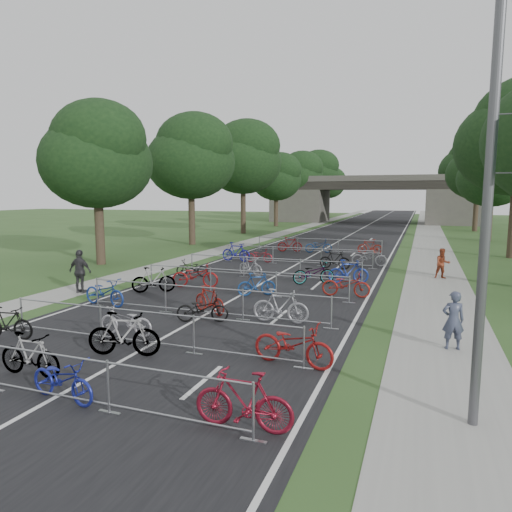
{
  "coord_description": "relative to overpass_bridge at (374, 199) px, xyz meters",
  "views": [
    {
      "loc": [
        7.24,
        -7.06,
        4.33
      ],
      "look_at": [
        -0.94,
        15.27,
        1.1
      ],
      "focal_mm": 32.0,
      "sensor_mm": 36.0,
      "label": 1
    }
  ],
  "objects": [
    {
      "name": "bike_20",
      "position": [
        -4.02,
        -45.09,
        -2.92
      ],
      "size": [
        2.11,
        0.85,
        1.23
      ],
      "primitive_type": "imported",
      "rotation": [
        0.0,
        0.0,
        1.44
      ],
      "color": "navy",
      "rests_on": "ground"
    },
    {
      "name": "bike_23",
      "position": [
        4.3,
        -44.14,
        -2.99
      ],
      "size": [
        2.14,
        0.95,
        1.09
      ],
      "primitive_type": "imported",
      "rotation": [
        0.0,
        0.0,
        1.68
      ],
      "color": "#A09FA6",
      "rests_on": "ground"
    },
    {
      "name": "bike_17",
      "position": [
        -1.25,
        -49.73,
        -3.01
      ],
      "size": [
        1.77,
        1.18,
        1.04
      ],
      "primitive_type": "imported",
      "rotation": [
        0.0,
        0.0,
        1.13
      ],
      "color": "gray",
      "rests_on": "ground"
    },
    {
      "name": "bike_13",
      "position": [
        -2.62,
        -53.4,
        -2.97
      ],
      "size": [
        2.28,
        1.33,
        1.13
      ],
      "primitive_type": "imported",
      "rotation": [
        0.0,
        0.0,
        1.86
      ],
      "color": "maroon",
      "rests_on": "ground"
    },
    {
      "name": "ground",
      "position": [
        0.0,
        -65.0,
        -3.53
      ],
      "size": [
        200.0,
        200.0,
        0.0
      ],
      "primitive_type": "plane",
      "color": "#2F4E21",
      "rests_on": "ground"
    },
    {
      "name": "bike_2",
      "position": [
        0.29,
        -64.9,
        -3.06
      ],
      "size": [
        1.88,
        0.89,
        0.95
      ],
      "primitive_type": "imported",
      "rotation": [
        0.0,
        0.0,
        1.42
      ],
      "color": "navy",
      "rests_on": "ground"
    },
    {
      "name": "bike_26",
      "position": [
        0.03,
        -38.85,
        -3.01
      ],
      "size": [
        2.09,
        1.25,
        1.04
      ],
      "primitive_type": "imported",
      "rotation": [
        0.0,
        0.0,
        1.88
      ],
      "color": "navy",
      "rests_on": "ground"
    },
    {
      "name": "bike_15",
      "position": [
        4.3,
        -52.95,
        -3.0
      ],
      "size": [
        2.05,
        0.77,
        1.06
      ],
      "primitive_type": "imported",
      "rotation": [
        0.0,
        0.0,
        1.6
      ],
      "color": "maroon",
      "rests_on": "ground"
    },
    {
      "name": "bike_7",
      "position": [
        4.3,
        -61.29,
        -2.97
      ],
      "size": [
        2.23,
        1.02,
        1.13
      ],
      "primitive_type": "imported",
      "rotation": [
        0.0,
        0.0,
        1.44
      ],
      "color": "maroon",
      "rests_on": "ground"
    },
    {
      "name": "bike_19",
      "position": [
        3.95,
        -49.99,
        -2.95
      ],
      "size": [
        2.03,
        1.06,
        1.17
      ],
      "primitive_type": "imported",
      "rotation": [
        0.0,
        0.0,
        1.85
      ],
      "color": "navy",
      "rests_on": "ground"
    },
    {
      "name": "bike_12",
      "position": [
        -3.83,
        -55.03,
        -2.96
      ],
      "size": [
        1.9,
        1.44,
        1.14
      ],
      "primitive_type": "imported",
      "rotation": [
        0.0,
        0.0,
        2.12
      ],
      "color": "#92959A",
      "rests_on": "ground"
    },
    {
      "name": "tree_left_4",
      "position": [
        -11.39,
        -1.07,
        3.77
      ],
      "size": [
        7.56,
        7.56,
        11.53
      ],
      "color": "#33261C",
      "rests_on": "ground"
    },
    {
      "name": "bike_6",
      "position": [
        -0.16,
        -62.18,
        -2.93
      ],
      "size": [
        2.09,
        1.05,
        1.21
      ],
      "primitive_type": "imported",
      "rotation": [
        0.0,
        0.0,
        1.82
      ],
      "color": "#92959A",
      "rests_on": "ground"
    },
    {
      "name": "tree_right_2",
      "position": [
        13.11,
        -25.07,
        2.41
      ],
      "size": [
        6.16,
        6.16,
        9.39
      ],
      "color": "#33261C",
      "rests_on": "ground"
    },
    {
      "name": "lane_markings",
      "position": [
        0.0,
        -15.0,
        -3.53
      ],
      "size": [
        0.12,
        140.0,
        0.0
      ],
      "primitive_type": "cube",
      "color": "silver",
      "rests_on": "ground"
    },
    {
      "name": "pedestrian_a",
      "position": [
        8.16,
        -58.55,
        -2.7
      ],
      "size": [
        0.68,
        0.53,
        1.67
      ],
      "primitive_type": "imported",
      "rotation": [
        0.0,
        0.0,
        3.37
      ],
      "color": "#383E55",
      "rests_on": "ground"
    },
    {
      "name": "barrier_row_3",
      "position": [
        0.0,
        -54.0,
        -2.99
      ],
      "size": [
        9.7,
        0.08,
        1.1
      ],
      "color": "#92959A",
      "rests_on": "ground"
    },
    {
      "name": "bike_9",
      "position": [
        0.07,
        -57.42,
        -3.02
      ],
      "size": [
        1.75,
        1.22,
        1.03
      ],
      "primitive_type": "imported",
      "rotation": [
        0.0,
        0.0,
        4.24
      ],
      "color": "maroon",
      "rests_on": "ground"
    },
    {
      "name": "bike_11",
      "position": [
        2.86,
        -57.7,
        -2.95
      ],
      "size": [
        1.96,
        0.64,
        1.16
      ],
      "primitive_type": "imported",
      "rotation": [
        0.0,
        0.0,
        1.62
      ],
      "color": "gray",
      "rests_on": "ground"
    },
    {
      "name": "tree_left_6",
      "position": [
        -11.39,
        22.93,
        2.96
      ],
      "size": [
        6.72,
        6.72,
        10.25
      ],
      "color": "#33261C",
      "rests_on": "ground"
    },
    {
      "name": "barrier_row_2",
      "position": [
        0.0,
        -57.8,
        -2.99
      ],
      "size": [
        9.7,
        0.08,
        1.1
      ],
      "color": "#92959A",
      "rests_on": "ground"
    },
    {
      "name": "pedestrian_b",
      "position": [
        8.29,
        -46.98,
        -2.75
      ],
      "size": [
        0.89,
        0.77,
        1.56
      ],
      "primitive_type": "imported",
      "rotation": [
        0.0,
        0.0,
        0.27
      ],
      "color": "maroon",
      "rests_on": "ground"
    },
    {
      "name": "sidewalk_left",
      "position": [
        -7.5,
        -15.0,
        -3.53
      ],
      "size": [
        2.0,
        140.0,
        0.01
      ],
      "primitive_type": "cube",
      "color": "gray",
      "rests_on": "ground"
    },
    {
      "name": "tree_left_5",
      "position": [
        -11.39,
        10.93,
        4.58
      ],
      "size": [
        8.4,
        8.4,
        12.81
      ],
      "color": "#33261C",
      "rests_on": "ground"
    },
    {
      "name": "tree_right_4",
      "position": [
        13.11,
        -1.07,
        4.37
      ],
      "size": [
        8.18,
        8.18,
        12.47
      ],
      "color": "#33261C",
      "rests_on": "ground"
    },
    {
      "name": "tree_right_6",
      "position": [
        13.11,
        22.93,
        3.39
      ],
      "size": [
        7.17,
        7.17,
        10.93
      ],
      "color": "#33261C",
      "rests_on": "ground"
    },
    {
      "name": "barrier_row_6",
      "position": [
        0.0,
        -39.0,
        -2.99
      ],
      "size": [
        9.7,
        0.08,
        1.1
      ],
      "color": "#92959A",
      "rests_on": "ground"
    },
    {
      "name": "bike_21",
      "position": [
        -2.48,
        -44.91,
        -3.09
      ],
      "size": [
        1.77,
        0.84,
        0.89
      ],
      "primitive_type": "imported",
      "rotation": [
        0.0,
        0.0,
        1.72
      ],
      "color": "maroon",
      "rests_on": "ground"
    },
    {
      "name": "bike_1",
      "position": [
        -1.41,
        -64.13,
        -3.0
      ],
      "size": [
        1.78,
        0.53,
        1.07
      ],
      "primitive_type": "imported",
      "rotation": [
        0.0,
        0.0,
        1.58
      ],
      "color": "#92959A",
      "rests_on": "ground"
    },
    {
      "name": "bike_27",
      "position": [
        3.68,
        -38.15,
        -3.0
      ],
      "size": [
        1.81,
        0.69,
        1.06
      ],
      "primitive_type": "imported",
      "rotation": [
        0.0,
        0.0,
        4.83
      ],
      "color": "maroon",
      "rests_on": "ground"
    },
    {
      "name": "tree_left_1",
      "position": [
        -11.39,
        -37.07,
        3.77
      ],
      "size": [
        7.56,
        7.56,
        11.53
      ],
      "color": "#33261C",
      "rests_on": "ground"
    },
    {
      "name": "lamppost",
      "position": [
        8.33,
        -63.0,
        0.75
      ],
      "size": [
        0.61,
        0.65,
        8.21
      ],
      "color": "#4C4C51",
      "rests_on": "ground"
    },
    {
      "name": "barrier_row_0",
      "position": [
        0.0,
        -65.0,
        -2.99
      ],
      "size": [
        9.7,
        0.08,
        1.1
      ],
      "color": "#92959A",
      "rests_on": "ground"
    },
    {
      "name": "barrier_row_5",
      "position": [
        0.0,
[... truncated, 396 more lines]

